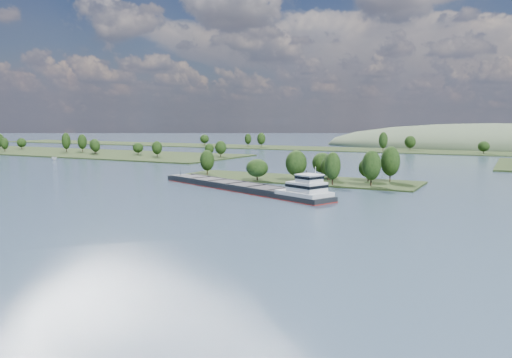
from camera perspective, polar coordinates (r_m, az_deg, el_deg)
The scene contains 7 objects.
ground at distance 150.59m, azimuth -4.88°, elevation -2.47°, with size 1800.00×1800.00×0.00m, color #3B5166.
tree_island at distance 199.33m, azimuth 6.04°, elevation 0.90°, with size 100.00×32.72×14.86m.
left_bank at distance 408.06m, azimuth -21.54°, elevation 2.95°, with size 300.00×80.00×16.08m.
back_shoreline at distance 411.88m, azimuth 17.79°, elevation 3.11°, with size 900.00×60.00×16.25m.
hill_west at distance 505.97m, azimuth 25.55°, elevation 3.28°, with size 320.00×160.00×44.00m, color #43543A.
cargo_barge at distance 169.93m, azimuth -0.75°, elevation -0.93°, with size 79.54×39.32×11.07m.
motorboat at distance 328.57m, azimuth -22.05°, elevation 2.19°, with size 2.15×5.73×2.21m, color silver.
Camera 1 is at (80.57, -5.00, 23.71)m, focal length 35.00 mm.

